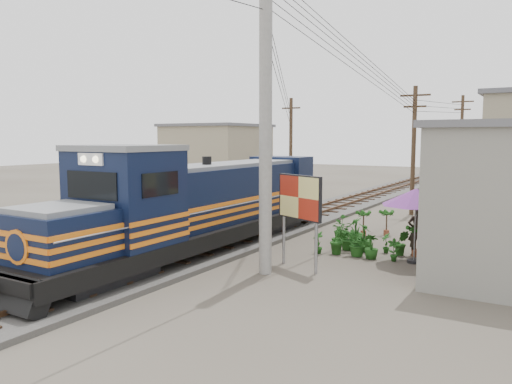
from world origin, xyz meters
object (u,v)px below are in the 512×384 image
Objects in this scene: billboard at (300,200)px; vendor at (417,231)px; locomotive at (198,207)px; market_umbrella at (416,197)px.

billboard is 4.87m from vendor.
vendor is (2.88, 3.70, -1.33)m from billboard.
locomotive is 6.13× the size of market_umbrella.
locomotive reaches higher than billboard.
vendor is (-0.16, 1.05, -1.33)m from market_umbrella.
market_umbrella is at bearing 65.00° from billboard.
vendor is at bearing 98.51° from market_umbrella.
vendor is (7.03, 3.62, -0.78)m from locomotive.
locomotive reaches higher than market_umbrella.
locomotive is 7.95m from vendor.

